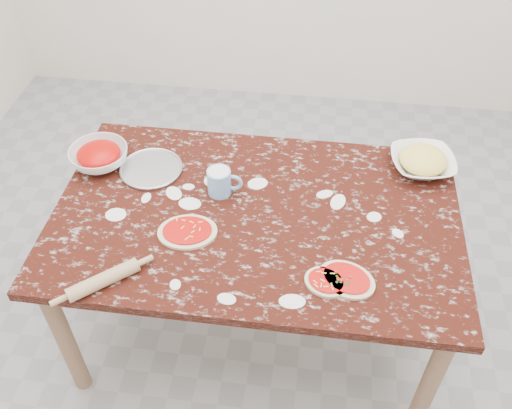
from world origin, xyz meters
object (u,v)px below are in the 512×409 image
object	(u,v)px
sauce_bowl	(99,157)
flour_mug	(220,181)
worktable	(256,228)
cheese_bowl	(422,163)
pizza_tray	(151,169)
rolling_pin	(103,280)

from	to	relation	value
sauce_bowl	flour_mug	size ratio (longest dim) A/B	1.73
worktable	sauce_bowl	size ratio (longest dim) A/B	6.43
cheese_bowl	flour_mug	xyz separation A→B (m)	(-0.82, -0.26, 0.03)
pizza_tray	cheese_bowl	size ratio (longest dim) A/B	0.99
cheese_bowl	rolling_pin	world-z (taller)	cheese_bowl
sauce_bowl	rolling_pin	world-z (taller)	sauce_bowl
worktable	rolling_pin	bearing A→B (deg)	-139.04
sauce_bowl	worktable	bearing A→B (deg)	-16.75
pizza_tray	rolling_pin	world-z (taller)	rolling_pin
flour_mug	rolling_pin	distance (m)	0.61
pizza_tray	cheese_bowl	distance (m)	1.15
pizza_tray	cheese_bowl	world-z (taller)	cheese_bowl
rolling_pin	pizza_tray	bearing A→B (deg)	89.98
sauce_bowl	rolling_pin	xyz separation A→B (m)	(0.23, -0.63, -0.01)
pizza_tray	rolling_pin	size ratio (longest dim) A/B	1.02
sauce_bowl	cheese_bowl	bearing A→B (deg)	6.17
flour_mug	rolling_pin	bearing A→B (deg)	-121.59
worktable	cheese_bowl	xyz separation A→B (m)	(0.66, 0.36, 0.12)
rolling_pin	sauce_bowl	bearing A→B (deg)	109.92
worktable	flour_mug	world-z (taller)	flour_mug
sauce_bowl	rolling_pin	size ratio (longest dim) A/B	0.97
sauce_bowl	rolling_pin	bearing A→B (deg)	-70.08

